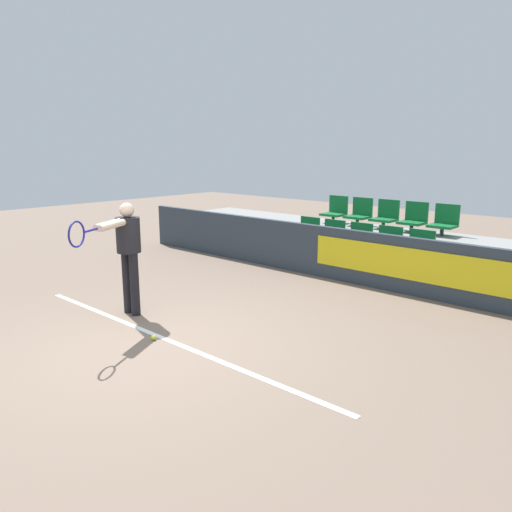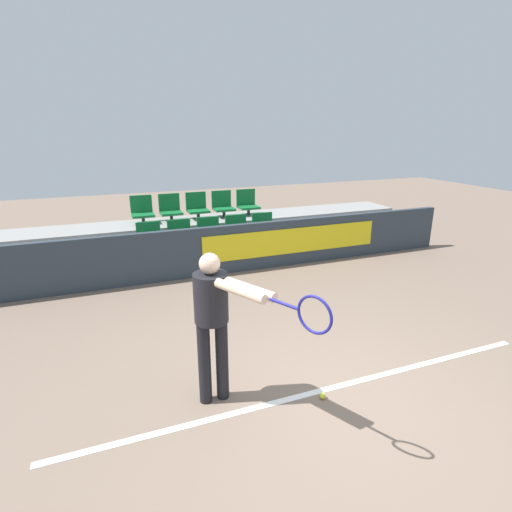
{
  "view_description": "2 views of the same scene",
  "coord_description": "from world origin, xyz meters",
  "px_view_note": "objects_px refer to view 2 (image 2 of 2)",
  "views": [
    {
      "loc": [
        4.87,
        -3.38,
        2.39
      ],
      "look_at": [
        -0.24,
        2.26,
        0.71
      ],
      "focal_mm": 35.0,
      "sensor_mm": 36.0,
      "label": 1
    },
    {
      "loc": [
        -2.0,
        -2.93,
        2.76
      ],
      "look_at": [
        -0.07,
        2.06,
        1.01
      ],
      "focal_mm": 28.0,
      "sensor_mm": 36.0,
      "label": 2
    }
  ],
  "objects_px": {
    "stadium_chair_0": "(150,239)",
    "stadium_chair_5": "(142,211)",
    "stadium_chair_1": "(180,236)",
    "tennis_player": "(216,314)",
    "stadium_chair_7": "(197,207)",
    "stadium_chair_4": "(264,228)",
    "stadium_chair_3": "(237,231)",
    "stadium_chair_2": "(210,233)",
    "tennis_ball": "(323,396)",
    "stadium_chair_6": "(170,209)",
    "stadium_chair_8": "(223,205)",
    "stadium_chair_9": "(247,203)"
  },
  "relations": [
    {
      "from": "stadium_chair_1",
      "to": "stadium_chair_5",
      "type": "relative_size",
      "value": 1.0
    },
    {
      "from": "stadium_chair_1",
      "to": "tennis_player",
      "type": "xyz_separation_m",
      "value": [
        -0.48,
        -4.44,
        0.39
      ]
    },
    {
      "from": "stadium_chair_7",
      "to": "tennis_player",
      "type": "xyz_separation_m",
      "value": [
        -1.1,
        -5.49,
        0.02
      ]
    },
    {
      "from": "stadium_chair_1",
      "to": "stadium_chair_9",
      "type": "distance_m",
      "value": 2.15
    },
    {
      "from": "stadium_chair_7",
      "to": "stadium_chair_9",
      "type": "xyz_separation_m",
      "value": [
        1.22,
        0.0,
        0.0
      ]
    },
    {
      "from": "stadium_chair_3",
      "to": "tennis_player",
      "type": "height_order",
      "value": "tennis_player"
    },
    {
      "from": "tennis_ball",
      "to": "stadium_chair_3",
      "type": "bearing_deg",
      "value": 82.04
    },
    {
      "from": "stadium_chair_4",
      "to": "tennis_player",
      "type": "relative_size",
      "value": 0.36
    },
    {
      "from": "stadium_chair_4",
      "to": "stadium_chair_8",
      "type": "distance_m",
      "value": 1.28
    },
    {
      "from": "stadium_chair_5",
      "to": "stadium_chair_6",
      "type": "xyz_separation_m",
      "value": [
        0.61,
        0.0,
        0.0
      ]
    },
    {
      "from": "stadium_chair_3",
      "to": "tennis_player",
      "type": "xyz_separation_m",
      "value": [
        -1.71,
        -4.44,
        0.39
      ]
    },
    {
      "from": "stadium_chair_1",
      "to": "stadium_chair_7",
      "type": "relative_size",
      "value": 1.0
    },
    {
      "from": "stadium_chair_0",
      "to": "stadium_chair_8",
      "type": "height_order",
      "value": "stadium_chair_8"
    },
    {
      "from": "stadium_chair_3",
      "to": "stadium_chair_6",
      "type": "relative_size",
      "value": 1.0
    },
    {
      "from": "stadium_chair_0",
      "to": "stadium_chair_4",
      "type": "xyz_separation_m",
      "value": [
        2.45,
        0.0,
        0.0
      ]
    },
    {
      "from": "stadium_chair_1",
      "to": "stadium_chair_8",
      "type": "relative_size",
      "value": 1.0
    },
    {
      "from": "stadium_chair_2",
      "to": "stadium_chair_6",
      "type": "relative_size",
      "value": 1.0
    },
    {
      "from": "stadium_chair_2",
      "to": "stadium_chair_3",
      "type": "relative_size",
      "value": 1.0
    },
    {
      "from": "stadium_chair_3",
      "to": "stadium_chair_5",
      "type": "relative_size",
      "value": 1.0
    },
    {
      "from": "stadium_chair_5",
      "to": "stadium_chair_9",
      "type": "xyz_separation_m",
      "value": [
        2.45,
        0.0,
        0.0
      ]
    },
    {
      "from": "stadium_chair_2",
      "to": "stadium_chair_3",
      "type": "xyz_separation_m",
      "value": [
        0.61,
        0.0,
        0.0
      ]
    },
    {
      "from": "stadium_chair_6",
      "to": "stadium_chair_8",
      "type": "xyz_separation_m",
      "value": [
        1.22,
        0.0,
        0.0
      ]
    },
    {
      "from": "stadium_chair_5",
      "to": "stadium_chair_9",
      "type": "distance_m",
      "value": 2.45
    },
    {
      "from": "stadium_chair_0",
      "to": "stadium_chair_5",
      "type": "relative_size",
      "value": 1.0
    },
    {
      "from": "stadium_chair_7",
      "to": "tennis_ball",
      "type": "relative_size",
      "value": 8.91
    },
    {
      "from": "tennis_ball",
      "to": "stadium_chair_1",
      "type": "bearing_deg",
      "value": 96.6
    },
    {
      "from": "stadium_chair_5",
      "to": "stadium_chair_8",
      "type": "distance_m",
      "value": 1.84
    },
    {
      "from": "stadium_chair_3",
      "to": "stadium_chair_9",
      "type": "distance_m",
      "value": 1.28
    },
    {
      "from": "stadium_chair_2",
      "to": "stadium_chair_8",
      "type": "xyz_separation_m",
      "value": [
        0.61,
        1.06,
        0.37
      ]
    },
    {
      "from": "stadium_chair_2",
      "to": "stadium_chair_6",
      "type": "bearing_deg",
      "value": 120.08
    },
    {
      "from": "stadium_chair_9",
      "to": "tennis_player",
      "type": "bearing_deg",
      "value": -112.9
    },
    {
      "from": "stadium_chair_2",
      "to": "tennis_ball",
      "type": "distance_m",
      "value": 4.83
    },
    {
      "from": "stadium_chair_6",
      "to": "tennis_ball",
      "type": "distance_m",
      "value": 5.95
    },
    {
      "from": "stadium_chair_0",
      "to": "stadium_chair_7",
      "type": "bearing_deg",
      "value": 40.8
    },
    {
      "from": "stadium_chair_5",
      "to": "tennis_player",
      "type": "xyz_separation_m",
      "value": [
        0.13,
        -5.49,
        0.02
      ]
    },
    {
      "from": "stadium_chair_4",
      "to": "stadium_chair_5",
      "type": "bearing_deg",
      "value": 156.66
    },
    {
      "from": "stadium_chair_9",
      "to": "tennis_player",
      "type": "relative_size",
      "value": 0.36
    },
    {
      "from": "stadium_chair_0",
      "to": "stadium_chair_1",
      "type": "distance_m",
      "value": 0.61
    },
    {
      "from": "stadium_chair_1",
      "to": "stadium_chair_0",
      "type": "bearing_deg",
      "value": 180.0
    },
    {
      "from": "stadium_chair_0",
      "to": "stadium_chair_5",
      "type": "height_order",
      "value": "stadium_chair_5"
    },
    {
      "from": "tennis_ball",
      "to": "stadium_chair_4",
      "type": "bearing_deg",
      "value": 75.02
    },
    {
      "from": "stadium_chair_6",
      "to": "tennis_ball",
      "type": "relative_size",
      "value": 8.91
    },
    {
      "from": "tennis_player",
      "to": "stadium_chair_8",
      "type": "bearing_deg",
      "value": 45.56
    },
    {
      "from": "stadium_chair_2",
      "to": "tennis_ball",
      "type": "xyz_separation_m",
      "value": [
        -0.06,
        -4.79,
        -0.6
      ]
    },
    {
      "from": "stadium_chair_3",
      "to": "tennis_ball",
      "type": "height_order",
      "value": "stadium_chair_3"
    },
    {
      "from": "stadium_chair_0",
      "to": "stadium_chair_6",
      "type": "bearing_deg",
      "value": 59.92
    },
    {
      "from": "stadium_chair_3",
      "to": "stadium_chair_5",
      "type": "distance_m",
      "value": 2.15
    },
    {
      "from": "stadium_chair_3",
      "to": "tennis_ball",
      "type": "xyz_separation_m",
      "value": [
        -0.67,
        -4.79,
        -0.6
      ]
    },
    {
      "from": "stadium_chair_1",
      "to": "stadium_chair_4",
      "type": "height_order",
      "value": "same"
    },
    {
      "from": "stadium_chair_7",
      "to": "stadium_chair_1",
      "type": "bearing_deg",
      "value": -120.08
    }
  ]
}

